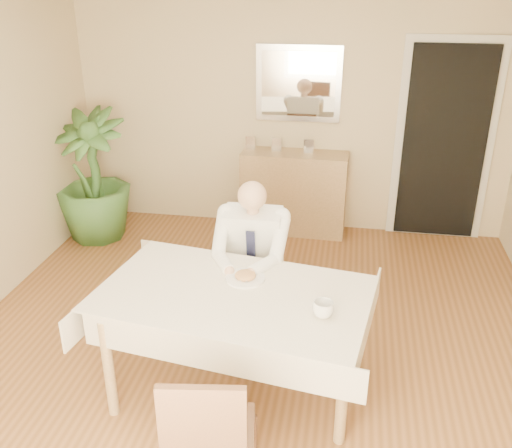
% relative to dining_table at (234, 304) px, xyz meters
% --- Properties ---
extents(room, '(5.00, 5.02, 2.60)m').
position_rel_dining_table_xyz_m(room, '(0.04, 0.28, 0.63)').
color(room, brown).
rests_on(room, ground).
extents(doorway, '(0.96, 0.07, 2.10)m').
position_rel_dining_table_xyz_m(doorway, '(1.59, 2.74, 0.33)').
color(doorway, beige).
rests_on(doorway, ground).
extents(mirror, '(0.86, 0.04, 0.76)m').
position_rel_dining_table_xyz_m(mirror, '(0.11, 2.75, 0.88)').
color(mirror, silver).
rests_on(mirror, room).
extents(dining_table, '(1.87, 1.27, 0.75)m').
position_rel_dining_table_xyz_m(dining_table, '(0.00, 0.00, 0.00)').
color(dining_table, '#A78457').
rests_on(dining_table, ground).
extents(chair_far, '(0.39, 0.39, 0.83)m').
position_rel_dining_table_xyz_m(chair_far, '(-0.00, 0.87, -0.21)').
color(chair_far, '#432C18').
rests_on(chair_far, ground).
extents(chair_near, '(0.48, 0.48, 0.89)m').
position_rel_dining_table_xyz_m(chair_near, '(0.07, -0.94, -0.17)').
color(chair_near, '#432C18').
rests_on(chair_near, ground).
extents(seated_man, '(0.48, 0.72, 1.24)m').
position_rel_dining_table_xyz_m(seated_man, '(-0.00, 0.59, 0.02)').
color(seated_man, white).
rests_on(seated_man, ground).
extents(plate, '(0.26, 0.26, 0.02)m').
position_rel_dining_table_xyz_m(plate, '(0.04, 0.17, 0.09)').
color(plate, white).
rests_on(plate, dining_table).
extents(food, '(0.14, 0.14, 0.06)m').
position_rel_dining_table_xyz_m(food, '(0.04, 0.17, 0.11)').
color(food, olive).
rests_on(food, dining_table).
extents(knife, '(0.01, 0.13, 0.01)m').
position_rel_dining_table_xyz_m(knife, '(0.08, 0.11, 0.11)').
color(knife, silver).
rests_on(knife, dining_table).
extents(fork, '(0.01, 0.13, 0.01)m').
position_rel_dining_table_xyz_m(fork, '(0.00, 0.11, 0.11)').
color(fork, silver).
rests_on(fork, dining_table).
extents(coffee_mug, '(0.13, 0.13, 0.10)m').
position_rel_dining_table_xyz_m(coffee_mug, '(0.57, -0.17, 0.13)').
color(coffee_mug, white).
rests_on(coffee_mug, dining_table).
extents(sideboard, '(1.11, 0.40, 0.88)m').
position_rel_dining_table_xyz_m(sideboard, '(0.11, 2.60, -0.23)').
color(sideboard, '#A78457').
rests_on(sideboard, ground).
extents(photo_frame_left, '(0.10, 0.02, 0.14)m').
position_rel_dining_table_xyz_m(photo_frame_left, '(-0.36, 2.64, 0.28)').
color(photo_frame_left, silver).
rests_on(photo_frame_left, sideboard).
extents(photo_frame_center, '(0.10, 0.02, 0.14)m').
position_rel_dining_table_xyz_m(photo_frame_center, '(-0.09, 2.63, 0.28)').
color(photo_frame_center, silver).
rests_on(photo_frame_center, sideboard).
extents(photo_frame_right, '(0.10, 0.02, 0.14)m').
position_rel_dining_table_xyz_m(photo_frame_right, '(0.25, 2.63, 0.28)').
color(photo_frame_right, silver).
rests_on(photo_frame_right, sideboard).
extents(potted_palm, '(0.85, 0.85, 1.35)m').
position_rel_dining_table_xyz_m(potted_palm, '(-1.91, 2.10, 0.01)').
color(potted_palm, '#2F5422').
rests_on(potted_palm, ground).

